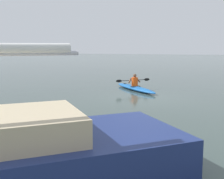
% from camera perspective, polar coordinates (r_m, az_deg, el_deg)
% --- Properties ---
extents(ground_plane, '(160.00, 160.00, 0.00)m').
position_cam_1_polar(ground_plane, '(15.77, 6.22, -1.51)').
color(ground_plane, '#384742').
extents(kayak, '(3.56, 3.94, 0.26)m').
position_cam_1_polar(kayak, '(18.21, 4.51, 0.29)').
color(kayak, '#1959A5').
rests_on(kayak, ground).
extents(kayaker, '(1.82, 1.59, 0.75)m').
position_cam_1_polar(kayaker, '(18.22, 4.41, 1.69)').
color(kayaker, '#E04C14').
rests_on(kayaker, kayak).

